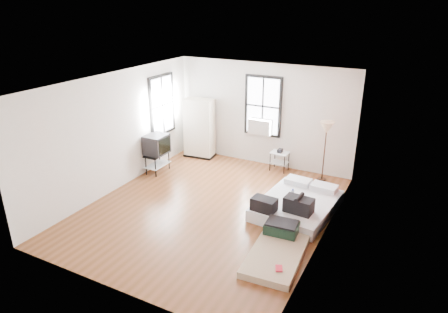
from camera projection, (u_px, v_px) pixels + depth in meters
The scene contains 8 objects.
ground at pixel (209, 208), 8.84m from camera, with size 6.00×6.00×0.00m, color brown.
room_shell at pixel (226, 131), 8.40m from camera, with size 5.02×6.02×2.80m.
mattress_main at pixel (297, 204), 8.66m from camera, with size 1.63×2.10×0.64m.
mattress_bare at pixel (278, 247), 7.26m from camera, with size 1.00×1.74×0.36m.
wardrobe at pixel (199, 128), 11.49m from camera, with size 0.90×0.57×1.71m.
side_table at pixel (280, 156), 10.66m from camera, with size 0.48×0.39×0.61m.
floor_lamp at pixel (327, 131), 9.76m from camera, with size 0.33×0.33×1.54m.
tv_stand at pixel (157, 146), 10.44m from camera, with size 0.53×0.74×1.03m.
Camera 1 is at (3.88, -6.77, 4.32)m, focal length 32.00 mm.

